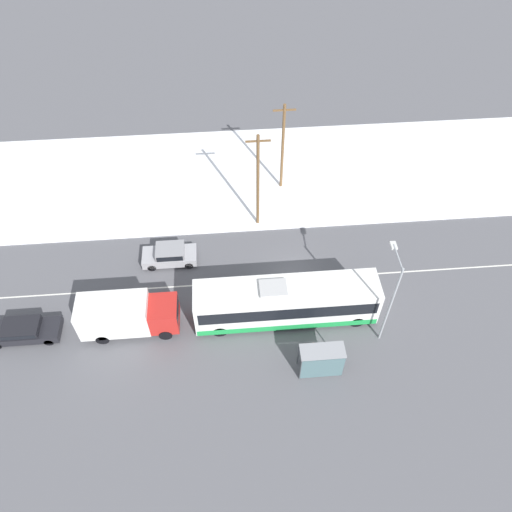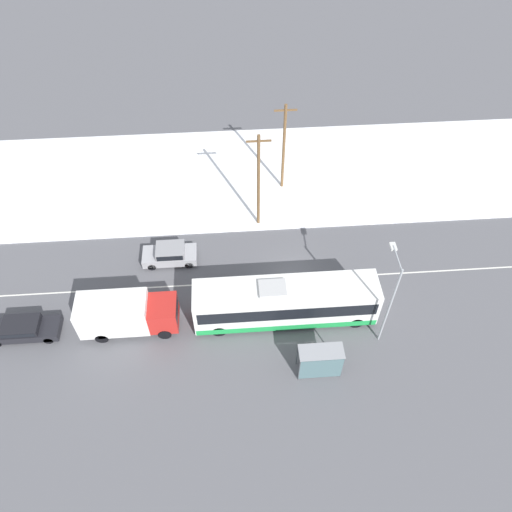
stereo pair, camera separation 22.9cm
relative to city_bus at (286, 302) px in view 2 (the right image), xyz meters
The scene contains 12 objects.
ground_plane 3.77m from the city_bus, 75.07° to the left, with size 120.00×120.00×0.00m, color #56565B.
snow_lot 15.38m from the city_bus, 86.75° to the left, with size 80.00×13.65×0.12m.
lane_marking_center 3.77m from the city_bus, 75.07° to the left, with size 60.00×0.12×0.00m.
city_bus is the anchor object (origin of this frame).
box_truck 10.75m from the city_bus, behind, with size 6.55×2.30×2.95m.
sedan_car 10.02m from the city_bus, 144.70° to the left, with size 4.09×1.80×1.47m.
parked_car_near_truck 17.79m from the city_bus, behind, with size 4.70×1.80×1.29m.
pedestrian_at_stop 3.61m from the city_bus, 66.88° to the right, with size 0.57×0.25×1.59m.
bus_shelter 4.86m from the city_bus, 69.38° to the right, with size 2.80×1.20×2.40m.
streetlamp 7.08m from the city_bus, 16.32° to the right, with size 0.36×2.34×7.44m.
utility_pole_roadside 9.77m from the city_bus, 97.08° to the left, with size 1.80×0.24×8.70m.
utility_pole_snowlot 13.92m from the city_bus, 84.77° to the left, with size 1.80×0.24×8.24m.
Camera 2 is at (-4.27, -22.64, 29.41)m, focal length 35.00 mm.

